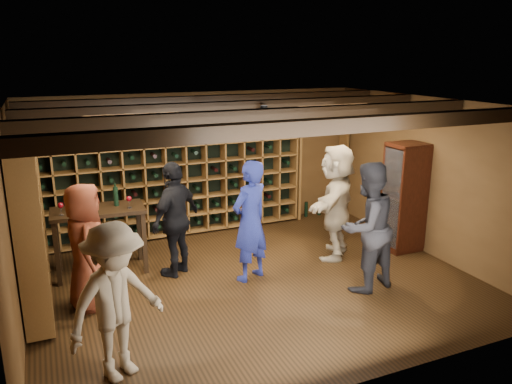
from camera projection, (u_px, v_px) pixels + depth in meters
name	position (u px, v px, depth m)	size (l,w,h in m)	color
ground	(256.00, 281.00, 7.12)	(6.00, 6.00, 0.00)	#34200E
room_shell	(254.00, 111.00, 6.52)	(6.00, 6.00, 6.00)	brown
wine_rack_back	(175.00, 172.00, 8.67)	(4.65, 0.30, 2.20)	brown
wine_rack_left	(30.00, 213.00, 6.46)	(0.30, 2.65, 2.20)	brown
crate_shelf	(322.00, 138.00, 9.67)	(1.20, 0.32, 2.07)	brown
display_cabinet	(404.00, 199.00, 8.10)	(0.55, 0.50, 1.75)	#3A150B
man_blue_shirt	(250.00, 221.00, 7.00)	(0.63, 0.42, 1.74)	navy
man_grey_suit	(367.00, 227.00, 6.69)	(0.87, 0.68, 1.78)	black
guest_red_floral	(86.00, 247.00, 6.21)	(0.80, 0.52, 1.63)	maroon
guest_woman_black	(176.00, 219.00, 7.16)	(0.99, 0.41, 1.69)	black
guest_khaki	(116.00, 302.00, 4.83)	(1.05, 0.60, 1.62)	gray
guest_beige	(336.00, 201.00, 7.81)	(1.68, 0.53, 1.81)	#BFAD8D
tasting_table	(98.00, 217.00, 7.22)	(1.33, 0.71, 1.26)	black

